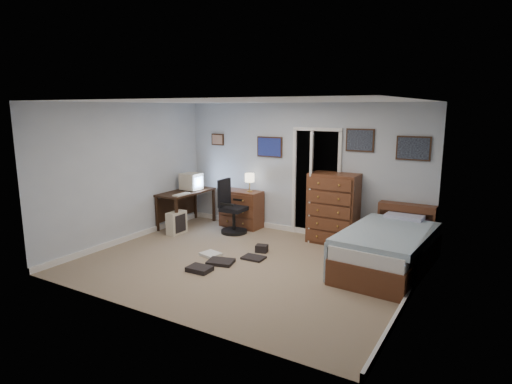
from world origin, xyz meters
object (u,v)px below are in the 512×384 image
(low_dresser, at_px, (241,209))
(tall_dresser, at_px, (333,208))
(bed, at_px, (388,249))
(office_chair, at_px, (231,212))
(computer_desk, at_px, (183,199))

(low_dresser, distance_m, tall_dresser, 2.00)
(bed, bearing_deg, office_chair, 175.85)
(computer_desk, relative_size, low_dresser, 1.49)
(low_dresser, height_order, bed, low_dresser)
(tall_dresser, xyz_separation_m, bed, (1.19, -0.86, -0.30))
(computer_desk, xyz_separation_m, tall_dresser, (3.08, 0.49, 0.07))
(computer_desk, xyz_separation_m, office_chair, (1.15, 0.07, -0.16))
(bed, bearing_deg, low_dresser, 168.22)
(tall_dresser, relative_size, bed, 0.58)
(office_chair, height_order, low_dresser, office_chair)
(office_chair, bearing_deg, computer_desk, -178.43)
(office_chair, height_order, bed, office_chair)
(low_dresser, relative_size, tall_dresser, 0.67)
(tall_dresser, distance_m, bed, 1.50)
(computer_desk, distance_m, tall_dresser, 3.12)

